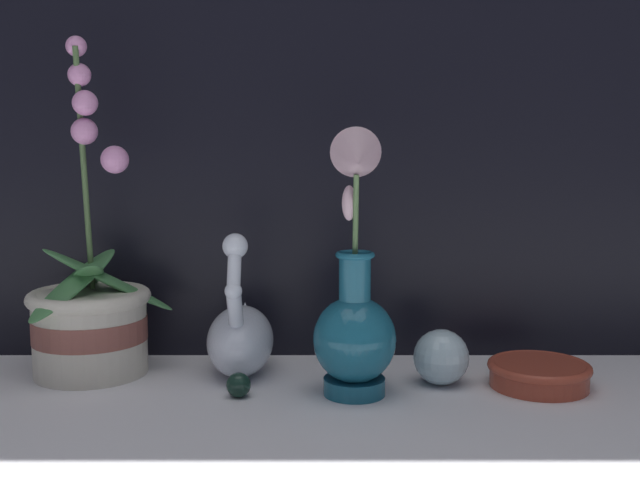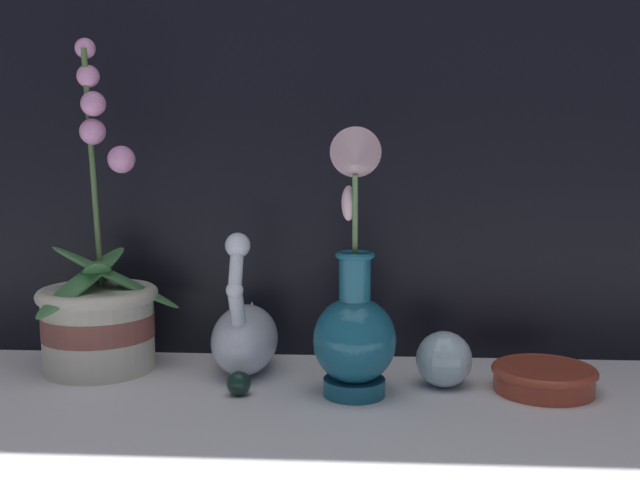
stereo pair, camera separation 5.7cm
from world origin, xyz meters
TOP-DOWN VIEW (x-y plane):
  - ground_plane at (0.00, 0.00)m, footprint 2.80×2.80m
  - orchid_potted_plant at (-0.31, 0.20)m, footprint 0.20×0.23m
  - swan_figurine at (-0.10, 0.19)m, footprint 0.09×0.18m
  - blue_vase at (0.06, 0.10)m, footprint 0.11×0.13m
  - glass_sphere at (0.18, 0.15)m, footprint 0.07×0.07m
  - amber_dish at (0.31, 0.13)m, footprint 0.14×0.14m
  - glass_bauble at (-0.09, 0.09)m, footprint 0.03×0.03m

SIDE VIEW (x-z plane):
  - ground_plane at x=0.00m, z-range 0.00..0.00m
  - glass_bauble at x=-0.09m, z-range 0.00..0.03m
  - amber_dish at x=0.31m, z-range 0.00..0.04m
  - glass_sphere at x=0.18m, z-range 0.00..0.07m
  - swan_figurine at x=-0.10m, z-range -0.05..0.16m
  - orchid_potted_plant at x=-0.31m, z-range -0.15..0.32m
  - blue_vase at x=0.06m, z-range -0.06..0.28m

